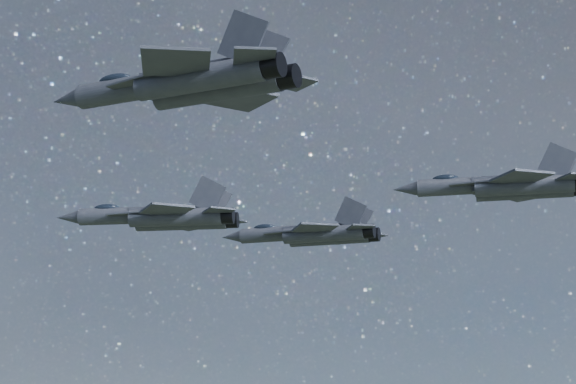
{
  "coord_description": "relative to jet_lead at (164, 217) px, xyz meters",
  "views": [
    {
      "loc": [
        6.45,
        -73.03,
        139.1
      ],
      "look_at": [
        -0.29,
        -0.71,
        155.92
      ],
      "focal_mm": 60.0,
      "sensor_mm": 36.0,
      "label": 1
    }
  ],
  "objects": [
    {
      "name": "jet_left",
      "position": [
        12.33,
        7.97,
        -0.21
      ],
      "size": [
        16.01,
        10.92,
        4.02
      ],
      "rotation": [
        0.0,
        0.0,
        -0.24
      ],
      "color": "#32353F"
    },
    {
      "name": "jet_slot",
      "position": [
        28.33,
        -5.54,
        0.78
      ],
      "size": [
        15.59,
        10.83,
        3.92
      ],
      "rotation": [
        0.0,
        0.0,
        -0.15
      ],
      "color": "#32353F"
    },
    {
      "name": "jet_lead",
      "position": [
        0.0,
        0.0,
        0.0
      ],
      "size": [
        16.63,
        11.77,
        4.22
      ],
      "rotation": [
        0.0,
        0.0,
        -0.05
      ],
      "color": "#32353F"
    },
    {
      "name": "jet_right",
      "position": [
        8.24,
        -30.99,
        0.92
      ],
      "size": [
        15.8,
        10.52,
        4.01
      ],
      "rotation": [
        0.0,
        0.0,
        -0.35
      ],
      "color": "#32353F"
    }
  ]
}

